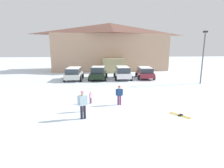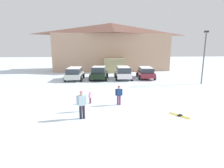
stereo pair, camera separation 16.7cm
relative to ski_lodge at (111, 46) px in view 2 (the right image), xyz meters
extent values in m
plane|color=silver|center=(-0.96, -26.85, -4.43)|extent=(160.00, 160.00, 0.00)
cube|color=tan|center=(0.00, 0.05, -1.13)|extent=(21.00, 8.35, 6.60)
pyramid|color=brown|center=(0.00, 0.05, 3.25)|extent=(21.62, 8.97, 2.16)
cube|color=tan|center=(0.16, -4.68, -3.23)|extent=(3.66, 1.92, 2.40)
cube|color=silver|center=(-5.66, -11.28, -3.82)|extent=(2.03, 4.32, 0.60)
cube|color=#2D3842|center=(-5.67, -11.36, -3.20)|extent=(1.77, 3.29, 0.64)
cube|color=white|center=(-5.67, -11.36, -2.84)|extent=(1.65, 3.12, 0.06)
cylinder|color=black|center=(-6.61, -9.92, -4.11)|extent=(0.25, 0.65, 0.64)
cylinder|color=black|center=(-4.61, -10.00, -4.11)|extent=(0.25, 0.65, 0.64)
cylinder|color=black|center=(-6.72, -12.55, -4.11)|extent=(0.25, 0.65, 0.64)
cylinder|color=black|center=(-4.72, -12.63, -4.11)|extent=(0.25, 0.65, 0.64)
cube|color=black|center=(-2.48, -11.07, -3.81)|extent=(2.41, 4.61, 0.60)
cube|color=#2D3842|center=(-2.50, -11.29, -3.14)|extent=(1.93, 2.48, 0.74)
cube|color=white|center=(-2.50, -11.29, -2.74)|extent=(1.80, 2.35, 0.06)
cylinder|color=black|center=(-3.33, -9.59, -4.11)|extent=(0.29, 0.66, 0.64)
cylinder|color=black|center=(-1.30, -9.83, -4.11)|extent=(0.29, 0.66, 0.64)
cylinder|color=black|center=(-3.65, -12.31, -4.11)|extent=(0.29, 0.66, 0.64)
cylinder|color=black|center=(-1.63, -12.55, -4.11)|extent=(0.29, 0.66, 0.64)
cube|color=white|center=(0.76, -11.21, -3.80)|extent=(2.01, 4.35, 0.63)
cube|color=#2D3842|center=(0.76, -11.30, -3.15)|extent=(1.75, 3.31, 0.67)
cube|color=white|center=(0.76, -11.30, -2.78)|extent=(1.63, 3.15, 0.06)
cylinder|color=black|center=(-0.18, -9.85, -4.11)|extent=(0.24, 0.65, 0.64)
cylinder|color=black|center=(1.81, -9.93, -4.11)|extent=(0.24, 0.65, 0.64)
cylinder|color=black|center=(-0.28, -12.50, -4.11)|extent=(0.24, 0.65, 0.64)
cylinder|color=black|center=(1.70, -12.58, -4.11)|extent=(0.24, 0.65, 0.64)
cube|color=maroon|center=(3.92, -10.92, -3.82)|extent=(2.32, 4.45, 0.58)
cube|color=#2D3842|center=(3.91, -11.01, -3.24)|extent=(1.99, 3.41, 0.58)
cube|color=white|center=(3.91, -11.01, -2.92)|extent=(1.86, 3.23, 0.06)
cylinder|color=black|center=(3.05, -9.50, -4.11)|extent=(0.29, 0.66, 0.64)
cylinder|color=black|center=(5.06, -9.71, -4.11)|extent=(0.29, 0.66, 0.64)
cylinder|color=black|center=(2.77, -12.13, -4.11)|extent=(0.29, 0.66, 0.64)
cylinder|color=black|center=(4.78, -12.34, -4.11)|extent=(0.29, 0.66, 0.64)
cylinder|color=#6E3959|center=(-3.28, -21.69, -4.21)|extent=(0.08, 0.08, 0.44)
cylinder|color=#6E3959|center=(-3.21, -21.62, -4.21)|extent=(0.08, 0.08, 0.44)
cube|color=#E195C1|center=(-3.25, -21.65, -3.84)|extent=(0.24, 0.25, 0.31)
cylinder|color=#E195C1|center=(-3.34, -21.75, -3.83)|extent=(0.06, 0.06, 0.29)
cylinder|color=#E195C1|center=(-3.15, -21.55, -3.83)|extent=(0.06, 0.06, 0.29)
sphere|color=tan|center=(-3.25, -21.65, -3.63)|extent=(0.11, 0.11, 0.11)
cylinder|color=pink|center=(-3.25, -21.65, -3.57)|extent=(0.11, 0.11, 0.05)
cylinder|color=#6D2A5A|center=(-1.09, -22.17, -4.09)|extent=(0.13, 0.13, 0.69)
cylinder|color=#6D2A5A|center=(-1.24, -22.17, -4.09)|extent=(0.13, 0.13, 0.69)
cube|color=navy|center=(-1.16, -22.17, -3.50)|extent=(0.34, 0.20, 0.49)
cylinder|color=navy|center=(-0.95, -22.17, -3.49)|extent=(0.09, 0.09, 0.46)
cylinder|color=navy|center=(-1.38, -22.17, -3.49)|extent=(0.09, 0.09, 0.46)
sphere|color=tan|center=(-1.16, -22.17, -3.17)|extent=(0.18, 0.18, 0.18)
cylinder|color=#B03238|center=(-1.16, -22.17, -3.07)|extent=(0.17, 0.17, 0.08)
cylinder|color=#1E202D|center=(-3.69, -24.55, -4.02)|extent=(0.15, 0.15, 0.82)
cylinder|color=#1E202D|center=(-3.52, -24.50, -4.02)|extent=(0.15, 0.15, 0.82)
cube|color=#A7C5D1|center=(-3.60, -24.53, -3.32)|extent=(0.45, 0.33, 0.58)
cylinder|color=#A7C5D1|center=(-3.85, -24.59, -3.31)|extent=(0.11, 0.11, 0.55)
cylinder|color=#A7C5D1|center=(-3.36, -24.46, -3.31)|extent=(0.11, 0.11, 0.55)
sphere|color=tan|center=(-3.60, -24.53, -2.93)|extent=(0.21, 0.21, 0.21)
cylinder|color=pink|center=(-3.60, -24.53, -2.82)|extent=(0.20, 0.20, 0.10)
cylinder|color=#E8B4CF|center=(-3.67, -23.34, -4.15)|extent=(0.10, 0.10, 0.57)
cylinder|color=#E8B4CF|center=(-3.54, -23.31, -4.15)|extent=(0.10, 0.10, 0.57)
cube|color=#915AB1|center=(-3.60, -23.32, -3.66)|extent=(0.31, 0.23, 0.40)
cylinder|color=#915AB1|center=(-3.78, -23.36, -3.65)|extent=(0.08, 0.08, 0.38)
cylinder|color=#915AB1|center=(-3.43, -23.28, -3.65)|extent=(0.08, 0.08, 0.38)
sphere|color=tan|center=(-3.60, -23.32, -3.38)|extent=(0.15, 0.15, 0.15)
cylinder|color=beige|center=(-3.60, -23.32, -3.31)|extent=(0.14, 0.14, 0.07)
cube|color=gold|center=(2.17, -24.65, -4.42)|extent=(0.87, 1.14, 0.02)
cube|color=black|center=(2.20, -24.69, -4.38)|extent=(0.18, 0.21, 0.06)
cube|color=gold|center=(2.33, -24.53, -4.42)|extent=(0.87, 1.14, 0.02)
cube|color=black|center=(2.36, -24.57, -4.38)|extent=(0.18, 0.21, 0.06)
cylinder|color=#515459|center=(9.36, -15.26, -1.58)|extent=(0.14, 0.14, 5.71)
cube|color=#232326|center=(9.36, -15.26, 1.43)|extent=(0.44, 0.24, 0.20)
camera|label=1|loc=(-2.84, -34.25, -0.41)|focal=28.00mm
camera|label=2|loc=(-2.67, -34.26, -0.41)|focal=28.00mm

